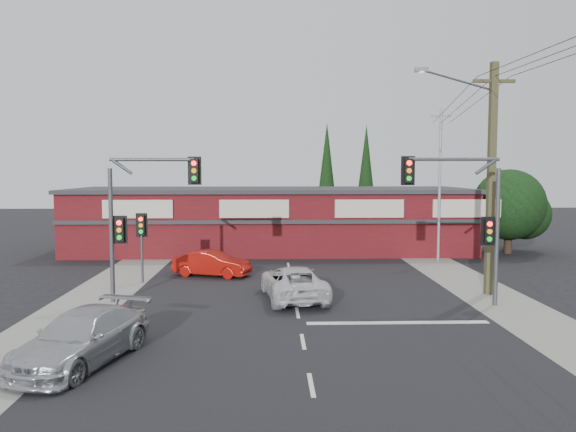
{
  "coord_description": "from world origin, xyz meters",
  "views": [
    {
      "loc": [
        -1.02,
        -20.91,
        5.4
      ],
      "look_at": [
        -0.27,
        3.0,
        3.46
      ],
      "focal_mm": 35.0,
      "sensor_mm": 36.0,
      "label": 1
    }
  ],
  "objects_px": {
    "silver_suv": "(82,338)",
    "utility_pole": "(488,171)",
    "red_sedan": "(212,264)",
    "shop_building": "(271,219)",
    "white_suv": "(294,283)"
  },
  "relations": [
    {
      "from": "silver_suv",
      "to": "shop_building",
      "type": "xyz_separation_m",
      "value": [
        5.33,
        22.32,
        1.41
      ]
    },
    {
      "from": "white_suv",
      "to": "utility_pole",
      "type": "distance_m",
      "value": 9.66
    },
    {
      "from": "white_suv",
      "to": "shop_building",
      "type": "bearing_deg",
      "value": -93.93
    },
    {
      "from": "white_suv",
      "to": "utility_pole",
      "type": "height_order",
      "value": "utility_pole"
    },
    {
      "from": "silver_suv",
      "to": "utility_pole",
      "type": "distance_m",
      "value": 17.52
    },
    {
      "from": "white_suv",
      "to": "shop_building",
      "type": "xyz_separation_m",
      "value": [
        -0.94,
        14.63,
        1.44
      ]
    },
    {
      "from": "white_suv",
      "to": "silver_suv",
      "type": "xyz_separation_m",
      "value": [
        -6.27,
        -7.7,
        0.03
      ]
    },
    {
      "from": "silver_suv",
      "to": "utility_pole",
      "type": "height_order",
      "value": "utility_pole"
    },
    {
      "from": "silver_suv",
      "to": "red_sedan",
      "type": "height_order",
      "value": "silver_suv"
    },
    {
      "from": "silver_suv",
      "to": "white_suv",
      "type": "bearing_deg",
      "value": 67.0
    },
    {
      "from": "red_sedan",
      "to": "shop_building",
      "type": "distance_m",
      "value": 9.94
    },
    {
      "from": "shop_building",
      "to": "utility_pole",
      "type": "xyz_separation_m",
      "value": [
        9.36,
        -14.0,
        3.26
      ]
    },
    {
      "from": "red_sedan",
      "to": "silver_suv",
      "type": "bearing_deg",
      "value": -172.63
    },
    {
      "from": "white_suv",
      "to": "red_sedan",
      "type": "relative_size",
      "value": 1.27
    },
    {
      "from": "red_sedan",
      "to": "shop_building",
      "type": "bearing_deg",
      "value": -0.62
    }
  ]
}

